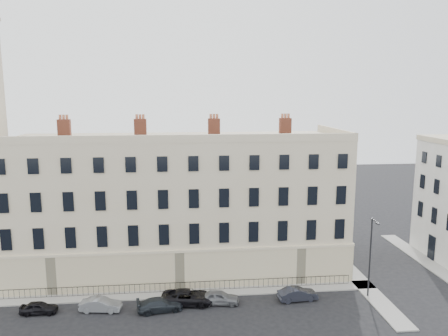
{
  "coord_description": "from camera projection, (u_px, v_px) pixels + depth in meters",
  "views": [
    {
      "loc": [
        -5.79,
        -35.93,
        19.79
      ],
      "look_at": [
        -1.09,
        10.0,
        11.8
      ],
      "focal_mm": 35.0,
      "sensor_mm": 36.0,
      "label": 1
    }
  ],
  "objects": [
    {
      "name": "ground",
      "position": [
        247.0,
        316.0,
        39.17
      ],
      "size": [
        160.0,
        160.0,
        0.0
      ],
      "primitive_type": "plane",
      "color": "black",
      "rests_on": "ground"
    },
    {
      "name": "terrace",
      "position": [
        179.0,
        204.0,
        49.03
      ],
      "size": [
        36.22,
        12.22,
        17.0
      ],
      "color": "beige",
      "rests_on": "ground"
    },
    {
      "name": "pavement_terrace",
      "position": [
        140.0,
        295.0,
        43.06
      ],
      "size": [
        48.0,
        2.0,
        0.12
      ],
      "primitive_type": "cube",
      "color": "gray",
      "rests_on": "ground"
    },
    {
      "name": "pavement_east_return",
      "position": [
        352.0,
        273.0,
        48.3
      ],
      "size": [
        2.0,
        24.0,
        0.12
      ],
      "primitive_type": "cube",
      "color": "gray",
      "rests_on": "ground"
    },
    {
      "name": "pavement_adjacent",
      "position": [
        428.0,
        263.0,
        51.27
      ],
      "size": [
        2.0,
        20.0,
        0.12
      ],
      "primitive_type": "cube",
      "color": "gray",
      "rests_on": "ground"
    },
    {
      "name": "railings",
      "position": [
        180.0,
        287.0,
        43.77
      ],
      "size": [
        35.0,
        0.04,
        0.96
      ],
      "color": "black",
      "rests_on": "ground"
    },
    {
      "name": "car_a",
      "position": [
        39.0,
        308.0,
        39.52
      ],
      "size": [
        3.31,
        1.36,
        1.12
      ],
      "primitive_type": "imported",
      "rotation": [
        0.0,
        0.0,
        1.56
      ],
      "color": "black",
      "rests_on": "ground"
    },
    {
      "name": "car_b",
      "position": [
        101.0,
        305.0,
        39.98
      ],
      "size": [
        3.89,
        1.77,
        1.24
      ],
      "primitive_type": "imported",
      "rotation": [
        0.0,
        0.0,
        1.44
      ],
      "color": "slate",
      "rests_on": "ground"
    },
    {
      "name": "car_c",
      "position": [
        160.0,
        305.0,
        40.0
      ],
      "size": [
        4.42,
        2.35,
        1.22
      ],
      "primitive_type": "imported",
      "rotation": [
        0.0,
        0.0,
        1.73
      ],
      "color": "#1E2329",
      "rests_on": "ground"
    },
    {
      "name": "car_d",
      "position": [
        188.0,
        297.0,
        41.29
      ],
      "size": [
        5.14,
        2.74,
        1.37
      ],
      "primitive_type": "imported",
      "rotation": [
        0.0,
        0.0,
        1.48
      ],
      "color": "black",
      "rests_on": "ground"
    },
    {
      "name": "car_e",
      "position": [
        219.0,
        297.0,
        41.32
      ],
      "size": [
        3.99,
        2.07,
        1.3
      ],
      "primitive_type": "imported",
      "rotation": [
        0.0,
        0.0,
        1.43
      ],
      "color": "slate",
      "rests_on": "ground"
    },
    {
      "name": "car_f",
      "position": [
        298.0,
        294.0,
        42.04
      ],
      "size": [
        3.95,
        1.69,
        1.27
      ],
      "primitive_type": "imported",
      "rotation": [
        0.0,
        0.0,
        1.66
      ],
      "color": "#22242D",
      "rests_on": "ground"
    },
    {
      "name": "streetlamp",
      "position": [
        371.0,
        254.0,
        41.96
      ],
      "size": [
        0.31,
        1.75,
        8.06
      ],
      "rotation": [
        0.0,
        0.0,
        0.08
      ],
      "color": "#28282C",
      "rests_on": "ground"
    }
  ]
}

